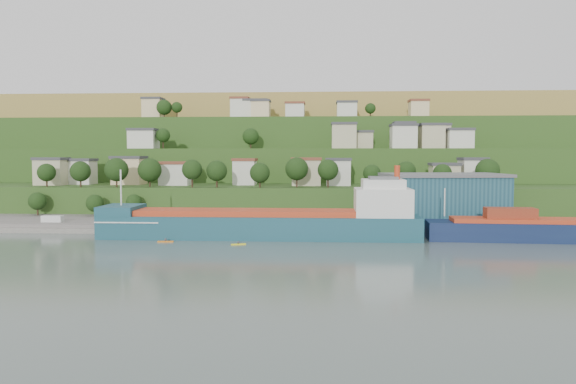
# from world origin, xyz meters

# --- Properties ---
(ground) EXTENTS (500.00, 500.00, 0.00)m
(ground) POSITION_xyz_m (0.00, 0.00, 0.00)
(ground) COLOR #4B5B58
(ground) RESTS_ON ground
(quay) EXTENTS (220.00, 26.00, 4.00)m
(quay) POSITION_xyz_m (20.00, 28.00, 0.00)
(quay) COLOR slate
(quay) RESTS_ON ground
(pebble_beach) EXTENTS (40.00, 18.00, 2.40)m
(pebble_beach) POSITION_xyz_m (-55.00, 22.00, 0.00)
(pebble_beach) COLOR slate
(pebble_beach) RESTS_ON ground
(hillside) EXTENTS (360.00, 210.91, 96.00)m
(hillside) POSITION_xyz_m (0.02, 168.67, 0.08)
(hillside) COLOR #284719
(hillside) RESTS_ON ground
(cargo_ship_near) EXTENTS (75.57, 12.22, 19.43)m
(cargo_ship_near) POSITION_xyz_m (7.20, 8.98, 3.10)
(cargo_ship_near) COLOR #164753
(cargo_ship_near) RESTS_ON ground
(cargo_ship_far) EXTENTS (56.08, 12.36, 15.12)m
(cargo_ship_far) POSITION_xyz_m (74.17, 7.85, 2.39)
(cargo_ship_far) COLOR #0D173C
(cargo_ship_far) RESTS_ON ground
(warehouse) EXTENTS (33.17, 22.79, 12.80)m
(warehouse) POSITION_xyz_m (51.79, 27.86, 8.43)
(warehouse) COLOR #1B4352
(warehouse) RESTS_ON quay
(caravan) EXTENTS (5.36, 2.24, 2.50)m
(caravan) POSITION_xyz_m (-51.59, 20.39, 2.45)
(caravan) COLOR silver
(caravan) RESTS_ON pebble_beach
(dinghy) EXTENTS (4.01, 2.44, 0.75)m
(dinghy) POSITION_xyz_m (-44.06, 21.61, 1.58)
(dinghy) COLOR silver
(dinghy) RESTS_ON pebble_beach
(kayak_orange) EXTENTS (3.59, 0.95, 0.89)m
(kayak_orange) POSITION_xyz_m (-15.72, 0.95, 0.26)
(kayak_orange) COLOR orange
(kayak_orange) RESTS_ON ground
(kayak_yellow) EXTENTS (3.28, 1.64, 0.82)m
(kayak_yellow) POSITION_xyz_m (1.34, -1.85, 0.24)
(kayak_yellow) COLOR yellow
(kayak_yellow) RESTS_ON ground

